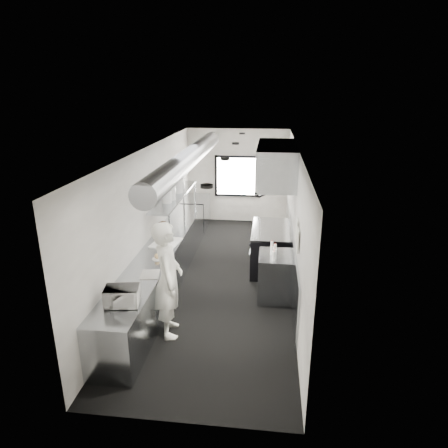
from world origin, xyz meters
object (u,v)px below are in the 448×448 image
(squeeze_bottle_a, at_px, (274,256))
(squeeze_bottle_e, at_px, (272,245))
(deli_tub_a, at_px, (114,296))
(squeeze_bottle_c, at_px, (272,250))
(bottle_station, at_px, (275,276))
(plate_stack_a, at_px, (167,197))
(microwave, at_px, (122,296))
(plate_stack_b, at_px, (170,193))
(exhaust_hood, at_px, (276,164))
(deli_tub_b, at_px, (120,291))
(squeeze_bottle_b, at_px, (275,254))
(line_cook, at_px, (168,280))
(plate_stack_d, at_px, (180,181))
(small_plate, at_px, (157,259))
(prep_counter, at_px, (163,266))
(far_work_table, at_px, (195,213))
(knife_block, at_px, (161,228))
(cutting_board, at_px, (166,243))
(squeeze_bottle_d, at_px, (275,248))
(range, at_px, (270,248))
(pass_shelf, at_px, (175,196))
(plate_stack_c, at_px, (178,185))

(squeeze_bottle_a, height_order, squeeze_bottle_e, squeeze_bottle_a)
(deli_tub_a, xyz_separation_m, squeeze_bottle_c, (2.36, 1.99, 0.03))
(bottle_station, relative_size, plate_stack_a, 3.49)
(bottle_station, relative_size, squeeze_bottle_c, 5.22)
(microwave, distance_m, squeeze_bottle_e, 3.25)
(plate_stack_b, xyz_separation_m, squeeze_bottle_e, (2.26, -0.98, -0.74))
(squeeze_bottle_c, bearing_deg, exhaust_hood, 88.70)
(deli_tub_b, relative_size, squeeze_bottle_b, 0.78)
(line_cook, distance_m, plate_stack_d, 3.83)
(small_plate, bearing_deg, prep_counter, 98.32)
(far_work_table, height_order, knife_block, knife_block)
(deli_tub_a, bearing_deg, cutting_board, 85.17)
(squeeze_bottle_a, xyz_separation_m, squeeze_bottle_c, (-0.04, 0.28, -0.01))
(bottle_station, relative_size, squeeze_bottle_a, 4.88)
(bottle_station, xyz_separation_m, deli_tub_a, (-2.45, -1.97, 0.50))
(exhaust_hood, xyz_separation_m, plate_stack_d, (-2.31, 0.90, -0.64))
(plate_stack_a, distance_m, squeeze_bottle_d, 2.61)
(bottle_station, height_order, squeeze_bottle_e, squeeze_bottle_e)
(squeeze_bottle_b, bearing_deg, plate_stack_a, 152.74)
(range, relative_size, plate_stack_d, 4.44)
(range, height_order, plate_stack_b, plate_stack_b)
(plate_stack_d, xyz_separation_m, squeeze_bottle_d, (2.34, -2.16, -0.77))
(pass_shelf, xyz_separation_m, bottle_station, (2.34, -1.70, -1.09))
(small_plate, xyz_separation_m, plate_stack_d, (-0.16, 2.76, 0.84))
(prep_counter, distance_m, squeeze_bottle_d, 2.34)
(pass_shelf, distance_m, plate_stack_d, 0.63)
(prep_counter, xyz_separation_m, squeeze_bottle_c, (2.22, -0.19, 0.54))
(squeeze_bottle_e, bearing_deg, prep_counter, -177.35)
(microwave, distance_m, small_plate, 1.66)
(squeeze_bottle_a, bearing_deg, plate_stack_a, 150.80)
(deli_tub_b, height_order, squeeze_bottle_b, squeeze_bottle_b)
(cutting_board, bearing_deg, squeeze_bottle_b, -13.55)
(deli_tub_a, distance_m, plate_stack_a, 3.09)
(bottle_station, relative_size, knife_block, 3.51)
(deli_tub_a, xyz_separation_m, squeeze_bottle_b, (2.42, 1.80, 0.05))
(plate_stack_c, bearing_deg, pass_shelf, -92.98)
(squeeze_bottle_b, bearing_deg, knife_block, 156.50)
(prep_counter, relative_size, deli_tub_a, 41.29)
(plate_stack_a, relative_size, squeeze_bottle_a, 1.40)
(line_cook, height_order, deli_tub_b, line_cook)
(exhaust_hood, bearing_deg, squeeze_bottle_c, -91.30)
(bottle_station, distance_m, plate_stack_a, 2.87)
(microwave, height_order, squeeze_bottle_a, microwave)
(deli_tub_a, xyz_separation_m, plate_stack_d, (0.08, 4.27, 0.80))
(line_cook, distance_m, deli_tub_a, 0.90)
(microwave, bearing_deg, squeeze_bottle_c, 34.61)
(cutting_board, bearing_deg, squeeze_bottle_d, -5.78)
(deli_tub_b, bearing_deg, squeeze_bottle_a, 33.13)
(prep_counter, distance_m, far_work_table, 3.70)
(plate_stack_b, bearing_deg, plate_stack_d, 90.92)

